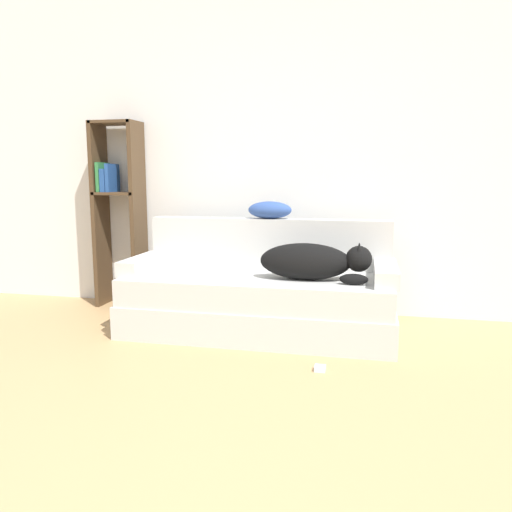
{
  "coord_description": "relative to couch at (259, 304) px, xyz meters",
  "views": [
    {
      "loc": [
        0.54,
        -1.02,
        1.09
      ],
      "look_at": [
        -0.19,
        2.26,
        0.56
      ],
      "focal_mm": 35.0,
      "sensor_mm": 36.0,
      "label": 1
    }
  ],
  "objects": [
    {
      "name": "wall_back",
      "position": [
        0.19,
        0.68,
        1.15
      ],
      "size": [
        7.87,
        0.06,
        2.7
      ],
      "color": "white",
      "rests_on": "ground_plane"
    },
    {
      "name": "couch",
      "position": [
        0.0,
        0.0,
        0.0
      ],
      "size": [
        1.88,
        0.83,
        0.41
      ],
      "color": "silver",
      "rests_on": "ground_plane"
    },
    {
      "name": "couch_backrest",
      "position": [
        -0.0,
        0.34,
        0.4
      ],
      "size": [
        1.84,
        0.15,
        0.37
      ],
      "color": "silver",
      "rests_on": "couch"
    },
    {
      "name": "couch_arm_left",
      "position": [
        -0.86,
        -0.01,
        0.26
      ],
      "size": [
        0.15,
        0.64,
        0.11
      ],
      "color": "silver",
      "rests_on": "couch"
    },
    {
      "name": "couch_arm_right",
      "position": [
        0.86,
        -0.01,
        0.26
      ],
      "size": [
        0.15,
        0.64,
        0.11
      ],
      "color": "silver",
      "rests_on": "couch"
    },
    {
      "name": "dog",
      "position": [
        0.39,
        -0.09,
        0.34
      ],
      "size": [
        0.74,
        0.25,
        0.26
      ],
      "color": "black",
      "rests_on": "couch"
    },
    {
      "name": "laptop",
      "position": [
        -0.2,
        -0.12,
        0.22
      ],
      "size": [
        0.35,
        0.28,
        0.02
      ],
      "rotation": [
        0.0,
        0.0,
        -0.29
      ],
      "color": "silver",
      "rests_on": "couch"
    },
    {
      "name": "throw_pillow",
      "position": [
        0.01,
        0.34,
        0.65
      ],
      "size": [
        0.33,
        0.19,
        0.13
      ],
      "color": "#335199",
      "rests_on": "couch_backrest"
    },
    {
      "name": "bookshelf",
      "position": [
        -1.33,
        0.5,
        0.67
      ],
      "size": [
        0.39,
        0.26,
        1.55
      ],
      "color": "#4C3823",
      "rests_on": "ground_plane"
    },
    {
      "name": "power_adapter",
      "position": [
        0.5,
        -0.65,
        -0.19
      ],
      "size": [
        0.06,
        0.06,
        0.03
      ],
      "color": "white",
      "rests_on": "ground_plane"
    }
  ]
}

